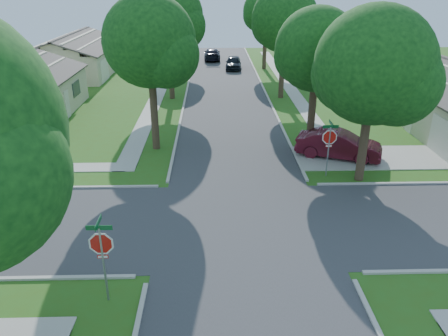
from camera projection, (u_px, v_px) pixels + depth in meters
name	position (u px, v px, depth m)	size (l,w,h in m)	color
ground	(243.00, 223.00, 18.61)	(100.00, 100.00, 0.00)	#345C19
road_ns	(243.00, 223.00, 18.61)	(7.00, 100.00, 0.02)	#333335
sidewalk_ne	(287.00, 84.00, 42.56)	(1.20, 40.00, 0.04)	#9E9B91
sidewalk_nw	(162.00, 85.00, 42.25)	(1.20, 40.00, 0.04)	#9E9B91
driveway	(370.00, 157.00, 25.30)	(8.80, 3.60, 0.05)	#9E9B91
stop_sign_sw	(102.00, 247.00, 13.38)	(1.05, 0.80, 2.98)	gray
stop_sign_ne	(329.00, 140.00, 22.22)	(1.05, 0.80, 2.98)	gray
tree_e_near	(318.00, 54.00, 24.71)	(4.97, 4.80, 8.28)	#38281C
tree_e_mid	(285.00, 22.00, 35.45)	(5.59, 5.40, 9.21)	#38281C
tree_e_far	(266.00, 13.00, 47.46)	(5.17, 5.00, 8.72)	#38281C
tree_w_near	(151.00, 46.00, 24.28)	(5.38, 5.20, 8.97)	#38281C
tree_w_mid	(169.00, 19.00, 35.12)	(5.80, 5.60, 9.56)	#38281C
tree_w_far	(180.00, 18.00, 47.41)	(4.76, 4.60, 8.04)	#38281C
tree_ne_corner	(375.00, 71.00, 20.38)	(5.80, 5.60, 8.66)	#38281C
house_ne_far	(379.00, 63.00, 44.95)	(8.42, 13.60, 4.23)	beige
house_nw_near	(7.00, 100.00, 31.33)	(8.42, 13.60, 4.23)	beige
house_nw_far	(75.00, 59.00, 46.89)	(8.42, 13.60, 4.23)	beige
car_driveway	(339.00, 144.00, 25.09)	(1.67, 4.80, 1.58)	#4E101D
car_curb_east	(233.00, 63.00, 49.39)	(1.70, 4.22, 1.44)	black
car_curb_west	(212.00, 54.00, 54.83)	(1.99, 4.88, 1.42)	black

